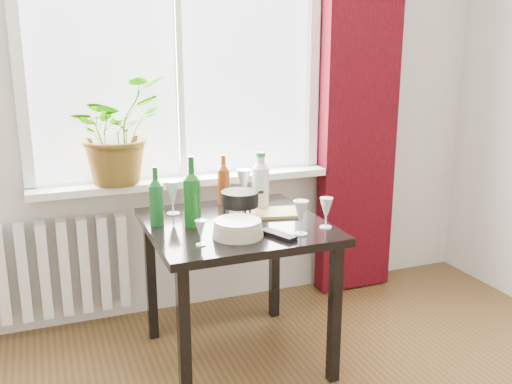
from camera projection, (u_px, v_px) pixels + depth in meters
name	position (u px, v px, depth m)	size (l,w,h in m)	color
window	(177.00, 42.00, 3.15)	(1.72, 0.08, 1.62)	white
windowsill	(185.00, 180.00, 3.28)	(1.72, 0.20, 0.04)	white
curtain	(360.00, 92.00, 3.53)	(0.50, 0.12, 2.56)	#33040A
radiator	(54.00, 269.00, 3.16)	(0.80, 0.10, 0.55)	white
table	(236.00, 240.00, 2.82)	(0.85, 0.85, 0.74)	black
potted_plant	(116.00, 130.00, 3.08)	(0.52, 0.45, 0.58)	#1C6A20
wine_bottle_left	(156.00, 196.00, 2.72)	(0.07, 0.07, 0.29)	#0E4A18
wine_bottle_right	(192.00, 191.00, 2.70)	(0.08, 0.08, 0.35)	#0D4811
bottle_amber	(224.00, 179.00, 3.10)	(0.07, 0.07, 0.28)	#6B2B0B
cleaning_bottle	(261.00, 180.00, 2.99)	(0.09, 0.09, 0.31)	silver
wineglass_front_right	(301.00, 217.00, 2.60)	(0.07, 0.07, 0.16)	silver
wineglass_far_right	(326.00, 213.00, 2.70)	(0.06, 0.06, 0.15)	silver
wineglass_back_center	(244.00, 186.00, 3.09)	(0.08, 0.08, 0.20)	#B3B8C1
wineglass_back_left	(173.00, 197.00, 2.91)	(0.08, 0.08, 0.18)	silver
wineglass_front_left	(201.00, 233.00, 2.47)	(0.05, 0.05, 0.11)	silver
plate_stack	(238.00, 229.00, 2.58)	(0.23, 0.23, 0.07)	beige
fondue_pot	(240.00, 205.00, 2.83)	(0.21, 0.19, 0.14)	black
tv_remote	(278.00, 235.00, 2.58)	(0.06, 0.19, 0.02)	black
cutting_board	(272.00, 213.00, 2.93)	(0.28, 0.18, 0.01)	#A28249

